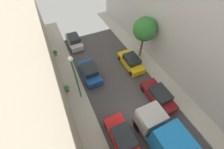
# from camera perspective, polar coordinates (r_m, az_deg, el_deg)

# --- Properties ---
(ground) EXTENTS (32.00, 32.00, 0.00)m
(ground) POSITION_cam_1_polar(r_m,az_deg,el_deg) (15.14, 11.39, -16.36)
(ground) COLOR #423F42
(sidewalk_left) EXTENTS (2.00, 44.00, 0.15)m
(sidewalk_left) POSITION_cam_1_polar(r_m,az_deg,el_deg) (14.14, -7.36, -24.32)
(sidewalk_left) COLOR #B7B2A8
(sidewalk_left) RESTS_ON ground
(sidewalk_right) EXTENTS (2.00, 44.00, 0.15)m
(sidewalk_right) POSITION_cam_1_polar(r_m,az_deg,el_deg) (17.46, 25.35, -8.59)
(sidewalk_right) COLOR #B7B2A8
(sidewalk_right) RESTS_ON ground
(parked_car_left_3) EXTENTS (1.78, 4.20, 1.57)m
(parked_car_left_3) POSITION_cam_1_polar(r_m,az_deg,el_deg) (13.45, 4.26, -23.81)
(parked_car_left_3) COLOR red
(parked_car_left_3) RESTS_ON ground
(parked_car_left_4) EXTENTS (1.78, 4.20, 1.57)m
(parked_car_left_4) POSITION_cam_1_polar(r_m,az_deg,el_deg) (17.53, -8.89, 1.06)
(parked_car_left_4) COLOR #194799
(parked_car_left_4) RESTS_ON ground
(parked_car_left_5) EXTENTS (1.78, 4.20, 1.57)m
(parked_car_left_5) POSITION_cam_1_polar(r_m,az_deg,el_deg) (22.71, -14.80, 12.74)
(parked_car_left_5) COLOR silver
(parked_car_left_5) RESTS_ON ground
(parked_car_right_2) EXTENTS (1.78, 4.20, 1.57)m
(parked_car_right_2) POSITION_cam_1_polar(r_m,az_deg,el_deg) (15.99, 17.95, -8.05)
(parked_car_right_2) COLOR maroon
(parked_car_right_2) RESTS_ON ground
(parked_car_right_3) EXTENTS (1.78, 4.20, 1.57)m
(parked_car_right_3) POSITION_cam_1_polar(r_m,az_deg,el_deg) (18.70, 7.51, 5.05)
(parked_car_right_3) COLOR gold
(parked_car_right_3) RESTS_ON ground
(delivery_truck) EXTENTS (2.26, 6.60, 3.38)m
(delivery_truck) POSITION_cam_1_polar(r_m,az_deg,el_deg) (12.88, 22.14, -25.28)
(delivery_truck) COLOR #4C4C51
(delivery_truck) RESTS_ON ground
(street_tree_1) EXTENTS (2.84, 2.84, 5.55)m
(street_tree_1) POSITION_cam_1_polar(r_m,az_deg,el_deg) (18.24, 12.81, 16.99)
(street_tree_1) COLOR brown
(street_tree_1) RESTS_ON sidewalk_right
(potted_plant_0) EXTENTS (0.51, 0.51, 0.85)m
(potted_plant_0) POSITION_cam_1_polar(r_m,az_deg,el_deg) (21.45, -21.50, 8.02)
(potted_plant_0) COLOR #B2A899
(potted_plant_0) RESTS_ON sidewalk_left
(potted_plant_4) EXTENTS (0.56, 0.56, 0.88)m
(potted_plant_4) POSITION_cam_1_polar(r_m,az_deg,el_deg) (16.64, -17.51, -5.22)
(potted_plant_4) COLOR brown
(potted_plant_4) RESTS_ON sidewalk_left
(lamp_post) EXTENTS (0.44, 0.44, 5.74)m
(lamp_post) POSITION_cam_1_polar(r_m,az_deg,el_deg) (13.30, -14.55, 0.38)
(lamp_post) COLOR #26723F
(lamp_post) RESTS_ON sidewalk_left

